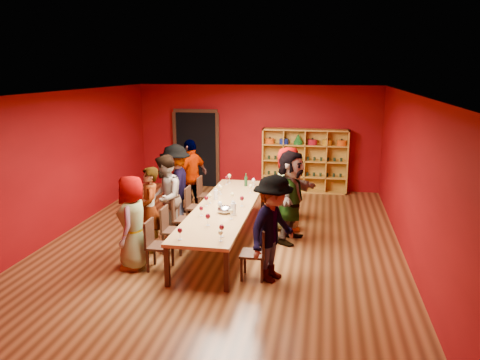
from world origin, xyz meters
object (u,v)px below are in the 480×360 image
wine_bottle (246,181)px  chair_person_left_0 (155,242)px  chair_person_left_2 (181,216)px  chair_person_right_0 (258,250)px  person_left_3 (176,185)px  chair_person_right_4 (278,197)px  person_left_2 (165,197)px  tasting_table (225,208)px  person_left_0 (133,222)px  spittoon_bowl (225,209)px  chair_person_left_1 (170,227)px  chair_person_left_3 (193,204)px  person_right_2 (291,196)px  person_right_3 (287,189)px  chair_person_right_3 (274,207)px  chair_person_left_4 (204,193)px  person_right_4 (291,183)px  person_left_1 (150,210)px  person_right_0 (273,229)px  shelving_unit (305,158)px  chair_person_right_2 (271,217)px  person_left_4 (192,176)px

wine_bottle → chair_person_left_0: bearing=-108.1°
chair_person_left_2 → chair_person_right_0: 2.39m
person_left_3 → chair_person_right_4: person_left_3 is taller
chair_person_left_2 → person_left_2: size_ratio=0.50×
chair_person_left_0 → person_left_3: person_left_3 is taller
person_left_3 → tasting_table: bearing=49.4°
person_left_0 → spittoon_bowl: 1.79m
chair_person_left_1 → chair_person_left_3: size_ratio=1.00×
chair_person_right_0 → chair_person_right_4: 3.35m
chair_person_left_1 → wine_bottle: (1.06, 2.44, 0.37)m
person_right_2 → person_right_3: (-0.12, 0.68, -0.03)m
person_right_2 → chair_person_right_3: person_right_2 is taller
person_left_0 → spittoon_bowl: person_left_0 is taller
person_left_2 → chair_person_left_4: bearing=159.1°
person_left_0 → chair_person_left_1: person_left_0 is taller
chair_person_left_0 → chair_person_left_4: bearing=90.0°
chair_person_left_1 → person_right_4: person_right_4 is taller
person_left_0 → person_right_4: size_ratio=0.98×
person_left_0 → person_left_1: size_ratio=1.01×
person_left_1 → person_right_4: person_right_4 is taller
person_right_0 → wine_bottle: (-1.01, 3.29, -0.03)m
chair_person_right_3 → spittoon_bowl: size_ratio=3.02×
chair_person_right_0 → person_right_4: bearing=85.2°
shelving_unit → chair_person_right_4: size_ratio=2.70×
person_right_0 → chair_person_right_2: person_right_0 is taller
person_left_0 → person_right_0: size_ratio=0.93×
chair_person_left_2 → tasting_table: bearing=4.0°
person_right_4 → wine_bottle: (-1.04, -0.06, 0.01)m
person_left_3 → person_right_4: size_ratio=1.07×
chair_person_left_2 → person_right_0: (2.06, -1.54, 0.40)m
chair_person_right_2 → chair_person_left_3: bearing=162.6°
chair_person_left_0 → chair_person_right_4: size_ratio=1.00×
chair_person_right_2 → wine_bottle: 1.67m
spittoon_bowl → wine_bottle: bearing=88.8°
chair_person_right_3 → person_right_0: bearing=-84.6°
person_right_4 → person_right_2: bearing=166.0°
person_right_2 → person_left_2: bearing=112.2°
person_right_3 → chair_person_left_2: bearing=93.7°
tasting_table → spittoon_bowl: bearing=-77.4°
tasting_table → spittoon_bowl: spittoon_bowl is taller
person_left_4 → person_right_2: bearing=82.4°
chair_person_right_4 → chair_person_right_0: bearing=-90.0°
chair_person_right_3 → person_right_3: person_right_3 is taller
person_left_4 → wine_bottle: person_left_4 is taller
person_left_4 → person_right_3: 2.56m
person_left_1 → chair_person_left_0: bearing=3.2°
person_left_3 → chair_person_right_3: 2.24m
chair_person_left_4 → chair_person_right_3: bearing=-26.2°
chair_person_left_3 → shelving_unit: bearing=56.6°
chair_person_left_2 → spittoon_bowl: bearing=-21.3°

